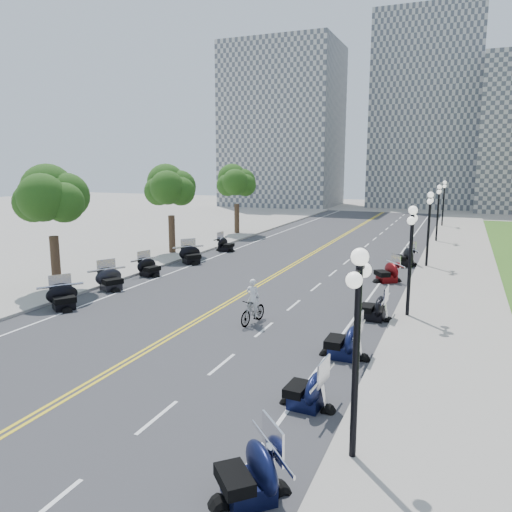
% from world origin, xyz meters
% --- Properties ---
extents(ground, '(160.00, 160.00, 0.00)m').
position_xyz_m(ground, '(0.00, 0.00, 0.00)').
color(ground, gray).
extents(road, '(16.00, 90.00, 0.01)m').
position_xyz_m(road, '(0.00, 10.00, 0.00)').
color(road, '#333335').
rests_on(road, ground).
extents(centerline_yellow_a, '(0.12, 90.00, 0.00)m').
position_xyz_m(centerline_yellow_a, '(-0.12, 10.00, 0.01)').
color(centerline_yellow_a, yellow).
rests_on(centerline_yellow_a, road).
extents(centerline_yellow_b, '(0.12, 90.00, 0.00)m').
position_xyz_m(centerline_yellow_b, '(0.12, 10.00, 0.01)').
color(centerline_yellow_b, yellow).
rests_on(centerline_yellow_b, road).
extents(edge_line_north, '(0.12, 90.00, 0.00)m').
position_xyz_m(edge_line_north, '(6.40, 10.00, 0.01)').
color(edge_line_north, white).
rests_on(edge_line_north, road).
extents(edge_line_south, '(0.12, 90.00, 0.00)m').
position_xyz_m(edge_line_south, '(-6.40, 10.00, 0.01)').
color(edge_line_south, white).
rests_on(edge_line_south, road).
extents(lane_dash_3, '(0.12, 2.00, 0.00)m').
position_xyz_m(lane_dash_3, '(3.20, -12.00, 0.01)').
color(lane_dash_3, white).
rests_on(lane_dash_3, road).
extents(lane_dash_4, '(0.12, 2.00, 0.00)m').
position_xyz_m(lane_dash_4, '(3.20, -8.00, 0.01)').
color(lane_dash_4, white).
rests_on(lane_dash_4, road).
extents(lane_dash_5, '(0.12, 2.00, 0.00)m').
position_xyz_m(lane_dash_5, '(3.20, -4.00, 0.01)').
color(lane_dash_5, white).
rests_on(lane_dash_5, road).
extents(lane_dash_6, '(0.12, 2.00, 0.00)m').
position_xyz_m(lane_dash_6, '(3.20, 0.00, 0.01)').
color(lane_dash_6, white).
rests_on(lane_dash_6, road).
extents(lane_dash_7, '(0.12, 2.00, 0.00)m').
position_xyz_m(lane_dash_7, '(3.20, 4.00, 0.01)').
color(lane_dash_7, white).
rests_on(lane_dash_7, road).
extents(lane_dash_8, '(0.12, 2.00, 0.00)m').
position_xyz_m(lane_dash_8, '(3.20, 8.00, 0.01)').
color(lane_dash_8, white).
rests_on(lane_dash_8, road).
extents(lane_dash_9, '(0.12, 2.00, 0.00)m').
position_xyz_m(lane_dash_9, '(3.20, 12.00, 0.01)').
color(lane_dash_9, white).
rests_on(lane_dash_9, road).
extents(lane_dash_10, '(0.12, 2.00, 0.00)m').
position_xyz_m(lane_dash_10, '(3.20, 16.00, 0.01)').
color(lane_dash_10, white).
rests_on(lane_dash_10, road).
extents(lane_dash_11, '(0.12, 2.00, 0.00)m').
position_xyz_m(lane_dash_11, '(3.20, 20.00, 0.01)').
color(lane_dash_11, white).
rests_on(lane_dash_11, road).
extents(lane_dash_12, '(0.12, 2.00, 0.00)m').
position_xyz_m(lane_dash_12, '(3.20, 24.00, 0.01)').
color(lane_dash_12, white).
rests_on(lane_dash_12, road).
extents(lane_dash_13, '(0.12, 2.00, 0.00)m').
position_xyz_m(lane_dash_13, '(3.20, 28.00, 0.01)').
color(lane_dash_13, white).
rests_on(lane_dash_13, road).
extents(lane_dash_14, '(0.12, 2.00, 0.00)m').
position_xyz_m(lane_dash_14, '(3.20, 32.00, 0.01)').
color(lane_dash_14, white).
rests_on(lane_dash_14, road).
extents(lane_dash_15, '(0.12, 2.00, 0.00)m').
position_xyz_m(lane_dash_15, '(3.20, 36.00, 0.01)').
color(lane_dash_15, white).
rests_on(lane_dash_15, road).
extents(lane_dash_16, '(0.12, 2.00, 0.00)m').
position_xyz_m(lane_dash_16, '(3.20, 40.00, 0.01)').
color(lane_dash_16, white).
rests_on(lane_dash_16, road).
extents(lane_dash_17, '(0.12, 2.00, 0.00)m').
position_xyz_m(lane_dash_17, '(3.20, 44.00, 0.01)').
color(lane_dash_17, white).
rests_on(lane_dash_17, road).
extents(lane_dash_18, '(0.12, 2.00, 0.00)m').
position_xyz_m(lane_dash_18, '(3.20, 48.00, 0.01)').
color(lane_dash_18, white).
rests_on(lane_dash_18, road).
extents(lane_dash_19, '(0.12, 2.00, 0.00)m').
position_xyz_m(lane_dash_19, '(3.20, 52.00, 0.01)').
color(lane_dash_19, white).
rests_on(lane_dash_19, road).
extents(sidewalk_north, '(5.00, 90.00, 0.15)m').
position_xyz_m(sidewalk_north, '(10.50, 10.00, 0.07)').
color(sidewalk_north, '#9E9991').
rests_on(sidewalk_north, ground).
extents(sidewalk_south, '(5.00, 90.00, 0.15)m').
position_xyz_m(sidewalk_south, '(-10.50, 10.00, 0.07)').
color(sidewalk_south, '#9E9991').
rests_on(sidewalk_south, ground).
extents(distant_block_a, '(18.00, 14.00, 26.00)m').
position_xyz_m(distant_block_a, '(-18.00, 62.00, 13.00)').
color(distant_block_a, gray).
rests_on(distant_block_a, ground).
extents(distant_block_b, '(16.00, 12.00, 30.00)m').
position_xyz_m(distant_block_b, '(4.00, 68.00, 15.00)').
color(distant_block_b, gray).
rests_on(distant_block_b, ground).
extents(street_lamp_1, '(0.50, 1.20, 4.90)m').
position_xyz_m(street_lamp_1, '(8.60, -8.00, 2.60)').
color(street_lamp_1, black).
rests_on(street_lamp_1, sidewalk_north).
extents(street_lamp_2, '(0.50, 1.20, 4.90)m').
position_xyz_m(street_lamp_2, '(8.60, 4.00, 2.60)').
color(street_lamp_2, black).
rests_on(street_lamp_2, sidewalk_north).
extents(street_lamp_3, '(0.50, 1.20, 4.90)m').
position_xyz_m(street_lamp_3, '(8.60, 16.00, 2.60)').
color(street_lamp_3, black).
rests_on(street_lamp_3, sidewalk_north).
extents(street_lamp_4, '(0.50, 1.20, 4.90)m').
position_xyz_m(street_lamp_4, '(8.60, 28.00, 2.60)').
color(street_lamp_4, black).
rests_on(street_lamp_4, sidewalk_north).
extents(street_lamp_5, '(0.50, 1.20, 4.90)m').
position_xyz_m(street_lamp_5, '(8.60, 40.00, 2.60)').
color(street_lamp_5, black).
rests_on(street_lamp_5, sidewalk_north).
extents(tree_2, '(4.80, 4.80, 9.20)m').
position_xyz_m(tree_2, '(-10.00, 2.00, 4.75)').
color(tree_2, '#235619').
rests_on(tree_2, sidewalk_south).
extents(tree_3, '(4.80, 4.80, 9.20)m').
position_xyz_m(tree_3, '(-10.00, 14.00, 4.75)').
color(tree_3, '#235619').
rests_on(tree_3, sidewalk_south).
extents(tree_4, '(4.80, 4.80, 9.20)m').
position_xyz_m(tree_4, '(-10.00, 26.00, 4.75)').
color(tree_4, '#235619').
rests_on(tree_4, sidewalk_south).
extents(motorcycle_n_3, '(2.70, 2.70, 1.34)m').
position_xyz_m(motorcycle_n_3, '(6.88, -10.17, 0.67)').
color(motorcycle_n_3, black).
rests_on(motorcycle_n_3, road).
extents(motorcycle_n_4, '(1.87, 1.87, 1.24)m').
position_xyz_m(motorcycle_n_4, '(6.81, -5.84, 0.62)').
color(motorcycle_n_4, black).
rests_on(motorcycle_n_4, road).
extents(motorcycle_n_5, '(1.96, 1.96, 1.36)m').
position_xyz_m(motorcycle_n_5, '(6.96, -1.71, 0.68)').
color(motorcycle_n_5, black).
rests_on(motorcycle_n_5, road).
extents(motorcycle_n_6, '(1.88, 1.88, 1.28)m').
position_xyz_m(motorcycle_n_6, '(7.22, 3.18, 0.64)').
color(motorcycle_n_6, black).
rests_on(motorcycle_n_6, road).
extents(motorcycle_n_8, '(2.65, 2.65, 1.33)m').
position_xyz_m(motorcycle_n_8, '(6.72, 10.83, 0.67)').
color(motorcycle_n_8, '#590A0C').
rests_on(motorcycle_n_8, road).
extents(motorcycle_n_9, '(2.73, 2.73, 1.44)m').
position_xyz_m(motorcycle_n_9, '(7.11, 16.06, 0.72)').
color(motorcycle_n_9, black).
rests_on(motorcycle_n_9, road).
extents(motorcycle_s_5, '(2.60, 2.60, 1.31)m').
position_xyz_m(motorcycle_s_5, '(-6.84, -0.86, 0.65)').
color(motorcycle_s_5, black).
rests_on(motorcycle_s_5, road).
extents(motorcycle_s_6, '(2.60, 2.60, 1.34)m').
position_xyz_m(motorcycle_s_6, '(-7.14, 3.04, 0.67)').
color(motorcycle_s_6, black).
rests_on(motorcycle_s_6, road).
extents(motorcycle_s_7, '(2.23, 2.23, 1.25)m').
position_xyz_m(motorcycle_s_7, '(-7.20, 6.82, 0.62)').
color(motorcycle_s_7, black).
rests_on(motorcycle_s_7, road).
extents(motorcycle_s_8, '(2.77, 2.77, 1.38)m').
position_xyz_m(motorcycle_s_8, '(-6.76, 11.27, 0.69)').
color(motorcycle_s_8, black).
rests_on(motorcycle_s_8, road).
extents(motorcycle_s_9, '(1.92, 1.92, 1.24)m').
position_xyz_m(motorcycle_s_9, '(-6.71, 16.69, 0.62)').
color(motorcycle_s_9, black).
rests_on(motorcycle_s_9, road).
extents(bicycle, '(0.83, 1.97, 1.15)m').
position_xyz_m(bicycle, '(2.45, 0.56, 0.57)').
color(bicycle, '#A51414').
rests_on(bicycle, road).
extents(cyclist_rider, '(0.61, 0.40, 1.67)m').
position_xyz_m(cyclist_rider, '(2.45, 0.56, 1.98)').
color(cyclist_rider, silver).
rests_on(cyclist_rider, bicycle).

